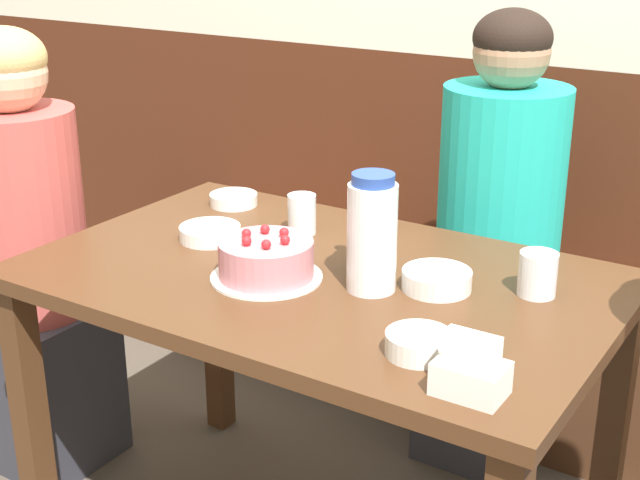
# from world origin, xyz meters

# --- Properties ---
(bench_seat) EXTENTS (2.08, 0.38, 0.42)m
(bench_seat) POSITION_xyz_m (0.00, 0.83, 0.21)
(bench_seat) COLOR #56331E
(bench_seat) RESTS_ON ground_plane
(dining_table) EXTENTS (1.22, 0.77, 0.73)m
(dining_table) POSITION_xyz_m (0.00, 0.00, 0.63)
(dining_table) COLOR #4C2D19
(dining_table) RESTS_ON ground_plane
(birthday_cake) EXTENTS (0.23, 0.23, 0.10)m
(birthday_cake) POSITION_xyz_m (-0.07, -0.09, 0.77)
(birthday_cake) COLOR white
(birthday_cake) RESTS_ON dining_table
(water_pitcher) EXTENTS (0.10, 0.10, 0.24)m
(water_pitcher) POSITION_xyz_m (0.14, -0.02, 0.85)
(water_pitcher) COLOR white
(water_pitcher) RESTS_ON dining_table
(soju_bottle) EXTENTS (0.06, 0.06, 0.21)m
(soju_bottle) POSITION_xyz_m (0.07, 0.06, 0.83)
(soju_bottle) COLOR #388E4C
(soju_bottle) RESTS_ON dining_table
(napkin_holder) EXTENTS (0.11, 0.08, 0.11)m
(napkin_holder) POSITION_xyz_m (0.47, -0.29, 0.77)
(napkin_holder) COLOR white
(napkin_holder) RESTS_ON dining_table
(bowl_soup_white) EXTENTS (0.14, 0.14, 0.04)m
(bowl_soup_white) POSITION_xyz_m (0.25, 0.05, 0.75)
(bowl_soup_white) COLOR white
(bowl_soup_white) RESTS_ON dining_table
(bowl_rice_small) EXTENTS (0.12, 0.12, 0.03)m
(bowl_rice_small) POSITION_xyz_m (-0.43, 0.26, 0.75)
(bowl_rice_small) COLOR white
(bowl_rice_small) RESTS_ON dining_table
(bowl_side_dish) EXTENTS (0.14, 0.14, 0.03)m
(bowl_side_dish) POSITION_xyz_m (-0.32, 0.03, 0.75)
(bowl_side_dish) COLOR white
(bowl_side_dish) RESTS_ON dining_table
(bowl_sauce_shallow) EXTENTS (0.12, 0.12, 0.04)m
(bowl_sauce_shallow) POSITION_xyz_m (0.34, -0.22, 0.75)
(bowl_sauce_shallow) COLOR white
(bowl_sauce_shallow) RESTS_ON dining_table
(glass_water_tall) EXTENTS (0.07, 0.07, 0.09)m
(glass_water_tall) POSITION_xyz_m (-0.16, 0.18, 0.78)
(glass_water_tall) COLOR silver
(glass_water_tall) RESTS_ON dining_table
(glass_tumbler_short) EXTENTS (0.08, 0.08, 0.09)m
(glass_tumbler_short) POSITION_xyz_m (0.42, 0.13, 0.78)
(glass_tumbler_short) COLOR silver
(glass_tumbler_short) RESTS_ON dining_table
(glass_shot_small) EXTENTS (0.07, 0.07, 0.07)m
(glass_shot_small) POSITION_xyz_m (-0.02, 0.29, 0.77)
(glass_shot_small) COLOR silver
(glass_shot_small) RESTS_ON dining_table
(person_pale_blue_shirt) EXTENTS (0.34, 0.31, 1.19)m
(person_pale_blue_shirt) POSITION_xyz_m (-0.87, -0.05, 0.57)
(person_pale_blue_shirt) COLOR #33333D
(person_pale_blue_shirt) RESTS_ON ground_plane
(person_grey_tee) EXTENTS (0.32, 0.34, 1.23)m
(person_grey_tee) POSITION_xyz_m (0.15, 0.65, 0.58)
(person_grey_tee) COLOR #33333D
(person_grey_tee) RESTS_ON ground_plane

